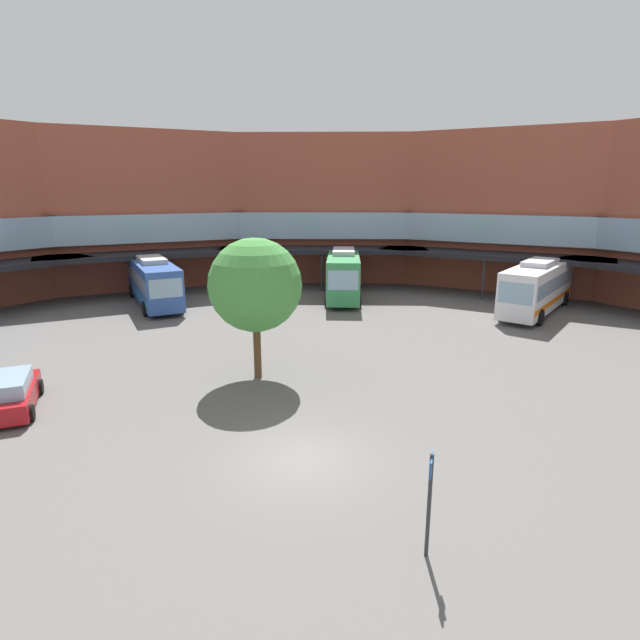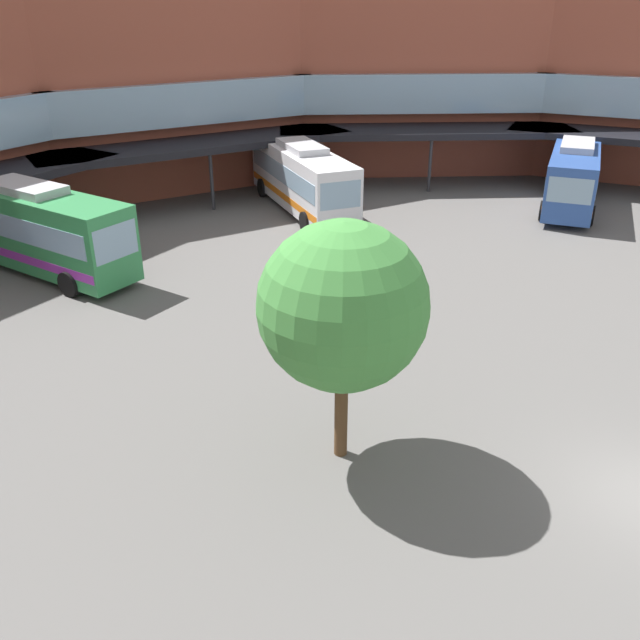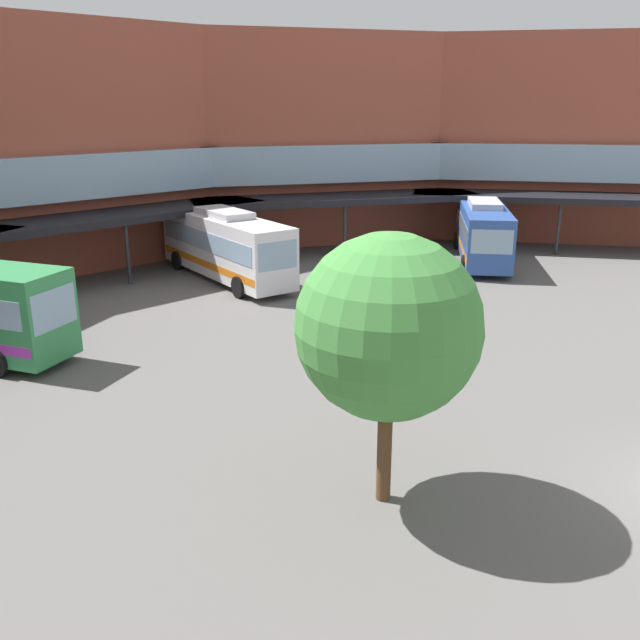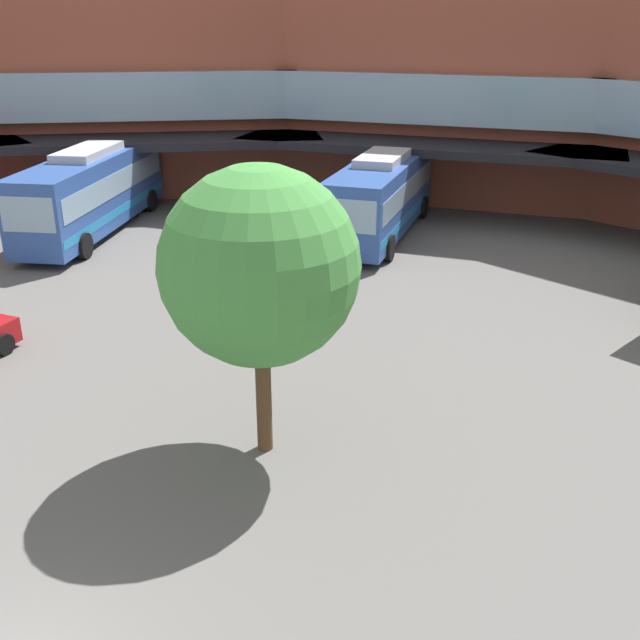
# 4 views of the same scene
# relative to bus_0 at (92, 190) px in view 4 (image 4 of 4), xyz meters

# --- Properties ---
(bus_0) EXTENTS (9.39, 10.83, 3.87)m
(bus_0) POSITION_rel_bus_0_xyz_m (0.00, 0.00, 0.00)
(bus_0) COLOR #2D519E
(bus_0) RESTS_ON ground
(bus_4) EXTENTS (7.31, 10.63, 3.71)m
(bus_4) POSITION_rel_bus_0_xyz_m (9.54, 9.17, -0.08)
(bus_4) COLOR #2D519E
(bus_4) RESTS_ON ground
(plaza_tree) EXTENTS (4.37, 4.37, 6.70)m
(plaza_tree) POSITION_rel_bus_0_xyz_m (19.91, -6.26, 2.54)
(plaza_tree) COLOR brown
(plaza_tree) RESTS_ON ground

